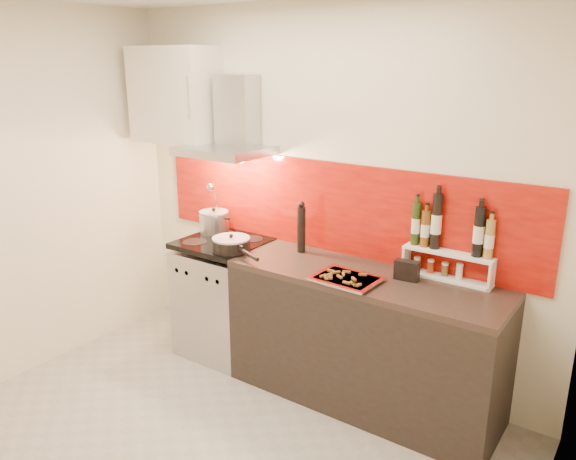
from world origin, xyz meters
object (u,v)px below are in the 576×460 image
Objects in this scene: range_stove at (225,298)px; counter at (363,339)px; saute_pan at (232,244)px; pepper_mill at (301,228)px; baking_tray at (346,279)px; stock_pot at (214,222)px.

counter is at bearing 0.23° from range_stove.
saute_pan is 1.34× the size of pepper_mill.
saute_pan is at bearing -171.64° from counter.
baking_tray is (-0.05, -0.16, 0.47)m from counter.
pepper_mill is (-0.59, 0.14, 0.63)m from counter.
stock_pot is at bearing 146.71° from saute_pan.
counter is (1.20, 0.00, 0.01)m from range_stove.
range_stove is 0.58m from saute_pan.
counter is 0.50m from baking_tray.
baking_tray is (1.15, -0.16, 0.47)m from range_stove.
stock_pot reaches higher than saute_pan.
pepper_mill reaches higher than baking_tray.
stock_pot is at bearing -178.61° from pepper_mill.
saute_pan is at bearing -33.70° from range_stove.
range_stove is 0.51× the size of counter.
counter is 7.78× the size of stock_pot.
baking_tray reaches higher than counter.
stock_pot is 1.37m from baking_tray.
pepper_mill is at bearing 1.39° from stock_pot.
counter is 3.63× the size of saute_pan.
pepper_mill is at bearing 13.42° from range_stove.
baking_tray is (0.53, -0.30, -0.16)m from pepper_mill.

